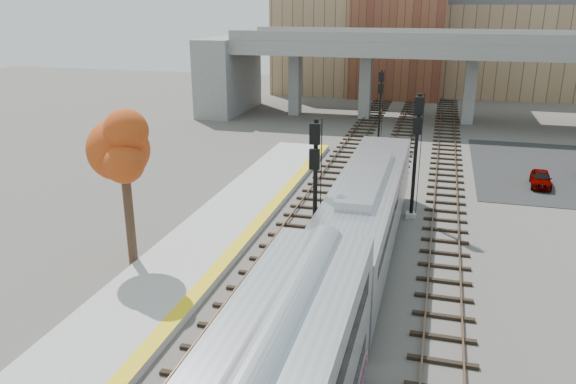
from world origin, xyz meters
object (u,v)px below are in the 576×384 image
at_px(signal_mast_far, 380,109).
at_px(tree, 123,146).
at_px(car_a, 541,178).
at_px(signal_mast_near, 315,197).
at_px(signal_mast_mid, 415,157).
at_px(locomotive, 366,211).

relative_size(signal_mast_far, tree, 0.81).
distance_m(signal_mast_far, car_a, 16.19).
distance_m(signal_mast_near, signal_mast_mid, 9.20).
relative_size(signal_mast_mid, tree, 0.92).
distance_m(locomotive, signal_mast_near, 3.59).
distance_m(signal_mast_near, car_a, 21.09).
bearing_deg(locomotive, tree, -157.70).
height_order(locomotive, signal_mast_near, signal_mast_near).
bearing_deg(car_a, signal_mast_far, 145.50).
bearing_deg(signal_mast_near, signal_mast_mid, 63.54).
relative_size(locomotive, signal_mast_near, 2.59).
bearing_deg(signal_mast_mid, car_a, 45.48).
height_order(locomotive, signal_mast_mid, signal_mast_mid).
distance_m(signal_mast_near, signal_mast_far, 26.76).
relative_size(locomotive, car_a, 5.74).
xyz_separation_m(tree, car_a, (21.08, 18.59, -5.42)).
xyz_separation_m(locomotive, tree, (-10.73, -4.40, 3.74)).
distance_m(signal_mast_near, tree, 9.12).
height_order(locomotive, signal_mast_far, signal_mast_far).
distance_m(tree, car_a, 28.62).
bearing_deg(signal_mast_far, locomotive, -85.04).
relative_size(signal_mast_near, signal_mast_mid, 0.99).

